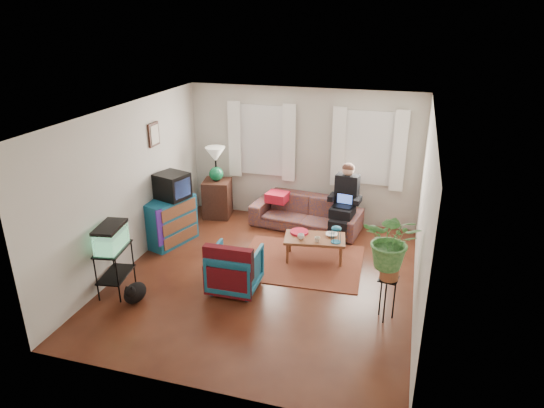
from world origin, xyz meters
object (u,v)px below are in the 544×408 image
(side_table, at_px, (217,198))
(armchair, at_px, (235,267))
(sofa, at_px, (306,208))
(dresser, at_px, (170,221))
(plant_stand, at_px, (386,299))
(aquarium_stand, at_px, (115,270))
(coffee_table, at_px, (315,249))

(side_table, xyz_separation_m, armchair, (1.31, -2.51, -0.02))
(sofa, height_order, dresser, dresser)
(dresser, height_order, plant_stand, dresser)
(aquarium_stand, xyz_separation_m, plant_stand, (3.88, 0.41, -0.04))
(dresser, xyz_separation_m, coffee_table, (2.61, 0.08, -0.21))
(plant_stand, bearing_deg, dresser, 161.36)
(sofa, relative_size, plant_stand, 3.30)
(aquarium_stand, bearing_deg, plant_stand, -3.29)
(sofa, distance_m, plant_stand, 3.12)
(armchair, height_order, coffee_table, armchair)
(aquarium_stand, distance_m, coffee_table, 3.18)
(side_table, relative_size, dresser, 0.81)
(armchair, xyz_separation_m, plant_stand, (2.22, -0.16, -0.05))
(coffee_table, distance_m, plant_stand, 1.88)
(armchair, bearing_deg, coffee_table, -129.20)
(aquarium_stand, bearing_deg, sofa, 44.76)
(sofa, distance_m, dresser, 2.55)
(side_table, distance_m, dresser, 1.41)
(plant_stand, bearing_deg, armchair, 175.80)
(side_table, xyz_separation_m, coffee_table, (2.27, -1.29, -0.17))
(side_table, height_order, dresser, dresser)
(plant_stand, bearing_deg, aquarium_stand, -174.00)
(coffee_table, bearing_deg, armchair, -136.82)
(dresser, relative_size, plant_stand, 1.48)
(aquarium_stand, bearing_deg, dresser, 80.37)
(side_table, relative_size, coffee_table, 0.76)
(dresser, distance_m, plant_stand, 4.09)
(dresser, bearing_deg, aquarium_stand, -72.57)
(sofa, relative_size, armchair, 2.86)
(side_table, xyz_separation_m, plant_stand, (3.53, -2.68, -0.07))
(sofa, xyz_separation_m, armchair, (-0.54, -2.46, -0.04))
(armchair, bearing_deg, aquarium_stand, 17.87)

